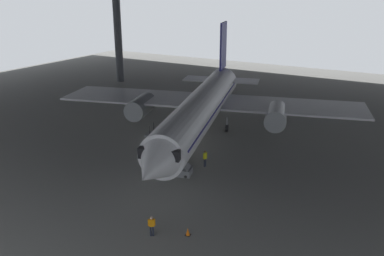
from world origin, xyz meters
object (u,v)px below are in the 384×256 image
(boarding_stairs, at_px, (170,166))
(crew_worker_near_nose, at_px, (152,225))
(traffic_cone_orange, at_px, (188,232))
(baggage_tug, at_px, (185,110))
(airplane_main, at_px, (202,107))
(crew_worker_by_stairs, at_px, (205,157))

(boarding_stairs, distance_m, crew_worker_near_nose, 10.63)
(traffic_cone_orange, relative_size, baggage_tug, 0.24)
(airplane_main, relative_size, boarding_stairs, 8.15)
(airplane_main, bearing_deg, baggage_tug, 132.84)
(airplane_main, relative_size, traffic_cone_orange, 66.03)
(crew_worker_near_nose, bearing_deg, crew_worker_by_stairs, 100.61)
(crew_worker_near_nose, relative_size, baggage_tug, 0.64)
(airplane_main, height_order, crew_worker_by_stairs, airplane_main)
(airplane_main, height_order, boarding_stairs, airplane_main)
(traffic_cone_orange, bearing_deg, baggage_tug, 120.93)
(boarding_stairs, xyz_separation_m, baggage_tug, (-8.88, 17.89, -0.22))
(crew_worker_by_stairs, distance_m, traffic_cone_orange, 12.17)
(crew_worker_near_nose, height_order, baggage_tug, crew_worker_near_nose)
(traffic_cone_orange, bearing_deg, boarding_stairs, 129.41)
(traffic_cone_orange, bearing_deg, crew_worker_near_nose, -149.08)
(traffic_cone_orange, xyz_separation_m, baggage_tug, (-15.67, 26.15, 0.23))
(airplane_main, relative_size, crew_worker_by_stairs, 22.65)
(crew_worker_near_nose, xyz_separation_m, baggage_tug, (-13.45, 27.48, -0.37))
(airplane_main, height_order, baggage_tug, airplane_main)
(boarding_stairs, height_order, crew_worker_by_stairs, boarding_stairs)
(airplane_main, bearing_deg, crew_worker_by_stairs, -59.81)
(crew_worker_by_stairs, relative_size, baggage_tug, 0.70)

